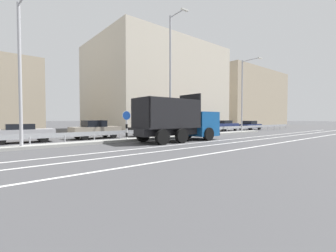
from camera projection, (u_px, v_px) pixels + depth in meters
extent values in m
plane|color=#424244|center=(173.00, 140.00, 17.97)|extent=(320.00, 320.00, 0.00)
cube|color=silver|center=(195.00, 143.00, 16.06)|extent=(57.22, 0.16, 0.01)
cube|color=silver|center=(213.00, 145.00, 14.83)|extent=(57.22, 0.16, 0.01)
cube|color=silver|center=(244.00, 149.00, 13.09)|extent=(57.22, 0.16, 0.01)
cube|color=gray|center=(159.00, 138.00, 19.34)|extent=(31.47, 1.10, 0.18)
cube|color=#9EA0A5|center=(151.00, 131.00, 20.25)|extent=(57.22, 0.04, 0.32)
cylinder|color=#ADADB2|center=(30.00, 141.00, 14.20)|extent=(0.09, 0.09, 0.62)
cylinder|color=#ADADB2|center=(65.00, 139.00, 15.55)|extent=(0.09, 0.09, 0.62)
cylinder|color=#ADADB2|center=(94.00, 138.00, 16.89)|extent=(0.09, 0.09, 0.62)
cylinder|color=#ADADB2|center=(120.00, 136.00, 18.24)|extent=(0.09, 0.09, 0.62)
cylinder|color=#ADADB2|center=(141.00, 135.00, 19.59)|extent=(0.09, 0.09, 0.62)
cylinder|color=#ADADB2|center=(160.00, 134.00, 20.93)|extent=(0.09, 0.09, 0.62)
cylinder|color=#ADADB2|center=(177.00, 133.00, 22.28)|extent=(0.09, 0.09, 0.62)
cylinder|color=#ADADB2|center=(192.00, 132.00, 23.62)|extent=(0.09, 0.09, 0.62)
cylinder|color=#ADADB2|center=(205.00, 131.00, 24.97)|extent=(0.09, 0.09, 0.62)
cylinder|color=#ADADB2|center=(217.00, 131.00, 26.31)|extent=(0.09, 0.09, 0.62)
cylinder|color=#ADADB2|center=(227.00, 130.00, 27.66)|extent=(0.09, 0.09, 0.62)
cylinder|color=#ADADB2|center=(237.00, 130.00, 29.00)|extent=(0.09, 0.09, 0.62)
cylinder|color=#ADADB2|center=(246.00, 129.00, 30.35)|extent=(0.09, 0.09, 0.62)
cylinder|color=#ADADB2|center=(254.00, 129.00, 31.70)|extent=(0.09, 0.09, 0.62)
cylinder|color=#ADADB2|center=(261.00, 128.00, 33.04)|extent=(0.09, 0.09, 0.62)
cylinder|color=#ADADB2|center=(268.00, 128.00, 34.39)|extent=(0.09, 0.09, 0.62)
cylinder|color=#ADADB2|center=(274.00, 128.00, 35.73)|extent=(0.09, 0.09, 0.62)
cylinder|color=#ADADB2|center=(280.00, 127.00, 37.08)|extent=(0.09, 0.09, 0.62)
cylinder|color=#ADADB2|center=(286.00, 127.00, 38.42)|extent=(0.09, 0.09, 0.62)
cube|color=#144C8C|center=(200.00, 124.00, 18.96)|extent=(2.18, 2.49, 1.99)
cube|color=black|center=(209.00, 120.00, 19.63)|extent=(0.07, 2.11, 0.76)
cube|color=black|center=(209.00, 133.00, 19.69)|extent=(0.14, 2.40, 0.24)
cube|color=black|center=(167.00, 132.00, 16.75)|extent=(5.00, 1.44, 0.53)
cube|color=black|center=(167.00, 127.00, 16.74)|extent=(4.82, 2.44, 0.12)
cube|color=black|center=(158.00, 113.00, 17.58)|extent=(4.78, 0.19, 2.02)
cube|color=black|center=(177.00, 113.00, 15.83)|extent=(4.78, 0.19, 2.02)
cube|color=black|center=(190.00, 110.00, 18.16)|extent=(0.14, 2.35, 2.53)
cube|color=black|center=(140.00, 112.00, 15.23)|extent=(0.14, 2.35, 2.02)
cylinder|color=black|center=(187.00, 133.00, 19.72)|extent=(1.05, 0.34, 1.04)
cylinder|color=black|center=(208.00, 134.00, 17.85)|extent=(1.05, 0.34, 1.04)
cylinder|color=black|center=(161.00, 134.00, 17.92)|extent=(1.05, 0.34, 1.04)
cylinder|color=black|center=(182.00, 136.00, 16.06)|extent=(1.05, 0.34, 1.04)
cylinder|color=black|center=(143.00, 135.00, 16.83)|extent=(1.05, 0.34, 1.04)
cylinder|color=black|center=(162.00, 137.00, 14.96)|extent=(1.05, 0.34, 1.04)
cylinder|color=white|center=(127.00, 139.00, 17.30)|extent=(0.16, 0.16, 0.33)
cylinder|color=black|center=(127.00, 135.00, 17.29)|extent=(0.16, 0.16, 0.33)
cylinder|color=white|center=(127.00, 131.00, 17.28)|extent=(0.16, 0.16, 0.33)
cylinder|color=black|center=(127.00, 126.00, 17.27)|extent=(0.16, 0.16, 0.33)
cylinder|color=white|center=(127.00, 122.00, 17.25)|extent=(0.16, 0.16, 0.33)
cylinder|color=#1E4CB2|center=(127.00, 115.00, 17.24)|extent=(0.66, 0.03, 0.66)
cylinder|color=white|center=(127.00, 115.00, 17.24)|extent=(0.71, 0.02, 0.71)
cylinder|color=#ADADB2|center=(20.00, 76.00, 12.71)|extent=(0.18, 0.18, 8.28)
cylinder|color=#ADADB2|center=(170.00, 77.00, 20.21)|extent=(0.18, 0.18, 10.95)
cylinder|color=#ADADB2|center=(177.00, 13.00, 19.25)|extent=(0.21, 1.95, 0.10)
cube|color=silver|center=(185.00, 10.00, 18.48)|extent=(0.71, 0.24, 0.12)
cylinder|color=#ADADB2|center=(242.00, 97.00, 27.47)|extent=(0.18, 0.18, 8.85)
cylinder|color=#ADADB2|center=(251.00, 60.00, 26.40)|extent=(0.23, 2.33, 0.10)
cube|color=silver|center=(260.00, 58.00, 25.47)|extent=(0.71, 0.24, 0.12)
cube|color=#A3A3A8|center=(22.00, 134.00, 16.22)|extent=(4.17, 1.78, 0.68)
cube|color=black|center=(20.00, 127.00, 16.12)|extent=(1.77, 1.51, 0.40)
cylinder|color=black|center=(40.00, 137.00, 17.63)|extent=(0.61, 0.22, 0.60)
cylinder|color=black|center=(44.00, 138.00, 16.40)|extent=(0.61, 0.22, 0.60)
cylinder|color=black|center=(0.00, 139.00, 16.06)|extent=(0.61, 0.22, 0.60)
cylinder|color=black|center=(1.00, 141.00, 14.82)|extent=(0.61, 0.22, 0.60)
cube|color=gray|center=(96.00, 131.00, 19.70)|extent=(4.22, 1.87, 0.74)
cube|color=black|center=(94.00, 124.00, 19.60)|extent=(1.80, 1.59, 0.56)
cylinder|color=black|center=(105.00, 134.00, 21.19)|extent=(0.61, 0.22, 0.60)
cylinder|color=black|center=(113.00, 135.00, 19.96)|extent=(0.61, 0.22, 0.60)
cylinder|color=black|center=(77.00, 135.00, 19.47)|extent=(0.61, 0.22, 0.60)
cylinder|color=black|center=(85.00, 136.00, 18.24)|extent=(0.61, 0.22, 0.60)
cube|color=black|center=(151.00, 130.00, 22.96)|extent=(4.58, 2.15, 0.58)
cube|color=black|center=(150.00, 125.00, 22.87)|extent=(1.97, 1.77, 0.53)
cylinder|color=black|center=(158.00, 132.00, 24.52)|extent=(0.61, 0.24, 0.60)
cylinder|color=black|center=(168.00, 133.00, 23.08)|extent=(0.61, 0.24, 0.60)
cylinder|color=black|center=(135.00, 133.00, 22.87)|extent=(0.61, 0.24, 0.60)
cylinder|color=black|center=(144.00, 134.00, 21.43)|extent=(0.61, 0.24, 0.60)
cube|color=maroon|center=(195.00, 128.00, 27.12)|extent=(4.85, 1.93, 0.57)
cube|color=black|center=(196.00, 124.00, 27.19)|extent=(2.06, 1.62, 0.55)
cylinder|color=black|center=(192.00, 131.00, 25.51)|extent=(0.61, 0.22, 0.60)
cylinder|color=black|center=(181.00, 131.00, 26.76)|extent=(0.61, 0.22, 0.60)
cylinder|color=black|center=(208.00, 130.00, 27.50)|extent=(0.61, 0.22, 0.60)
cylinder|color=black|center=(198.00, 130.00, 28.74)|extent=(0.61, 0.22, 0.60)
cube|color=navy|center=(224.00, 126.00, 31.87)|extent=(4.59, 1.91, 0.77)
cube|color=black|center=(224.00, 122.00, 31.76)|extent=(1.93, 1.68, 0.42)
cylinder|color=black|center=(225.00, 128.00, 33.48)|extent=(0.60, 0.20, 0.60)
cylinder|color=black|center=(235.00, 129.00, 32.10)|extent=(0.60, 0.20, 0.60)
cylinder|color=black|center=(213.00, 129.00, 31.66)|extent=(0.60, 0.20, 0.60)
cylinder|color=black|center=(223.00, 129.00, 30.28)|extent=(0.60, 0.20, 0.60)
cube|color=navy|center=(250.00, 126.00, 34.85)|extent=(3.98, 1.86, 0.59)
cube|color=black|center=(250.00, 122.00, 34.76)|extent=(1.69, 1.59, 0.51)
cylinder|color=black|center=(250.00, 127.00, 36.27)|extent=(0.61, 0.22, 0.60)
cylinder|color=black|center=(259.00, 128.00, 34.97)|extent=(0.61, 0.22, 0.60)
cylinder|color=black|center=(241.00, 128.00, 34.76)|extent=(0.61, 0.22, 0.60)
cylinder|color=black|center=(251.00, 128.00, 33.45)|extent=(0.61, 0.22, 0.60)
cube|color=beige|center=(155.00, 89.00, 37.48)|extent=(19.74, 15.41, 13.43)
cube|color=tan|center=(250.00, 98.00, 55.94)|extent=(23.72, 8.12, 13.58)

